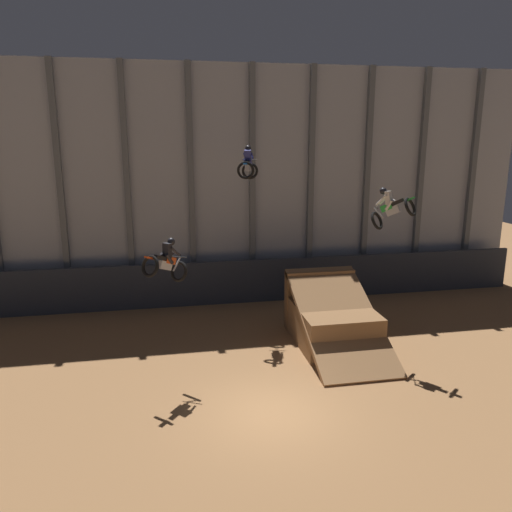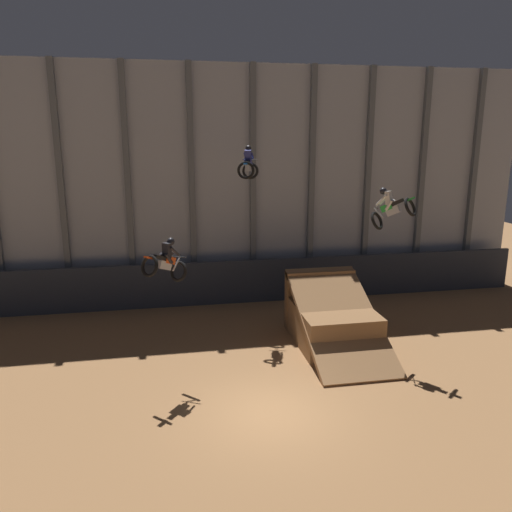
{
  "view_description": "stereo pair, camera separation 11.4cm",
  "coord_description": "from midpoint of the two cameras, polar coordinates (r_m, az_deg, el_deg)",
  "views": [
    {
      "loc": [
        -3.02,
        -13.37,
        8.26
      ],
      "look_at": [
        0.64,
        5.72,
        3.56
      ],
      "focal_mm": 35.0,
      "sensor_mm": 36.0,
      "label": 1
    },
    {
      "loc": [
        -2.9,
        -13.39,
        8.26
      ],
      "look_at": [
        0.64,
        5.72,
        3.56
      ],
      "focal_mm": 35.0,
      "sensor_mm": 36.0,
      "label": 2
    }
  ],
  "objects": [
    {
      "name": "ground_plane",
      "position": [
        16.0,
        1.46,
        -17.49
      ],
      "size": [
        60.0,
        60.0,
        0.0
      ],
      "primitive_type": "plane",
      "color": "#996B42"
    },
    {
      "name": "arena_back_wall",
      "position": [
        25.14,
        -4.08,
        8.02
      ],
      "size": [
        32.0,
        0.4,
        11.66
      ],
      "color": "#A3A8B2",
      "rests_on": "ground_plane"
    },
    {
      "name": "lower_barrier",
      "position": [
        25.07,
        -3.63,
        -3.03
      ],
      "size": [
        31.36,
        0.2,
        2.2
      ],
      "color": "#2D333D",
      "rests_on": "ground_plane"
    },
    {
      "name": "dirt_ramp",
      "position": [
        20.86,
        8.38,
        -7.15
      ],
      "size": [
        3.03,
        5.67,
        2.75
      ],
      "color": "olive",
      "rests_on": "ground_plane"
    },
    {
      "name": "rider_bike_left_air",
      "position": [
        16.93,
        -10.42,
        -0.7
      ],
      "size": [
        1.7,
        1.69,
        1.64
      ],
      "rotation": [
        -0.35,
        0.0,
        -0.79
      ],
      "color": "black"
    },
    {
      "name": "rider_bike_center_air",
      "position": [
        21.73,
        -1.09,
        10.34
      ],
      "size": [
        1.17,
        1.79,
        1.5
      ],
      "rotation": [
        -0.09,
        0.0,
        -0.31
      ],
      "color": "black"
    },
    {
      "name": "rider_bike_right_air",
      "position": [
        19.31,
        15.02,
        5.31
      ],
      "size": [
        1.67,
        1.73,
        1.67
      ],
      "rotation": [
        -0.47,
        0.0,
        0.74
      ],
      "color": "black"
    }
  ]
}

